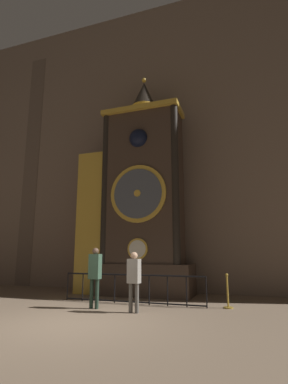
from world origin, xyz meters
The scene contains 7 objects.
ground_plane centered at (0.00, 0.00, 0.00)m, with size 28.00×28.00×0.00m, color #75604C.
cathedral_back_wall centered at (-0.09, 6.28, 6.86)m, with size 24.00×0.32×13.73m.
clock_tower centered at (-0.28, 4.97, 3.72)m, with size 4.66×1.82×9.15m.
railing_fence centered at (0.36, 3.02, 0.51)m, with size 4.78×0.05×0.91m.
visitor_near centered at (-0.37, 1.89, 1.04)m, with size 0.35×0.24×1.74m.
visitor_far centered at (0.95, 1.70, 0.97)m, with size 0.37×0.26×1.62m.
stanchion_post centered at (3.32, 3.24, 0.32)m, with size 0.28×0.28×0.99m.
Camera 1 is at (4.00, -6.31, 1.61)m, focal length 28.00 mm.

